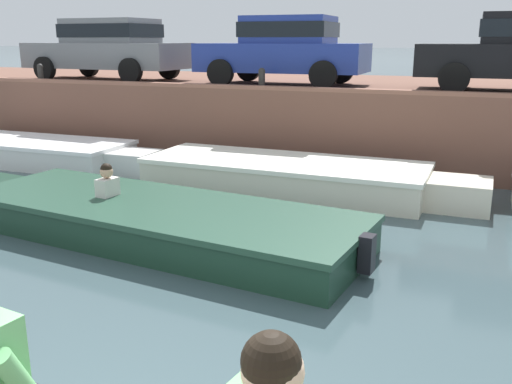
{
  "coord_description": "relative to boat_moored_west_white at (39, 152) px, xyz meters",
  "views": [
    {
      "loc": [
        2.12,
        -2.02,
        2.71
      ],
      "look_at": [
        0.05,
        3.25,
        1.2
      ],
      "focal_mm": 40.0,
      "sensor_mm": 36.0,
      "label": 1
    }
  ],
  "objects": [
    {
      "name": "ground_plane",
      "position": [
        7.01,
        -3.26,
        -0.27
      ],
      "size": [
        400.0,
        400.0,
        0.0
      ],
      "primitive_type": "plane",
      "color": "#3D5156"
    },
    {
      "name": "far_quay_wall",
      "position": [
        7.01,
        4.38,
        0.58
      ],
      "size": [
        60.0,
        6.0,
        1.69
      ],
      "primitive_type": "cube",
      "color": "brown",
      "rests_on": "ground"
    },
    {
      "name": "far_wall_coping",
      "position": [
        7.01,
        1.5,
        1.46
      ],
      "size": [
        60.0,
        0.24,
        0.08
      ],
      "primitive_type": "cube",
      "color": "#925F4C",
      "rests_on": "far_quay_wall"
    },
    {
      "name": "boat_moored_west_white",
      "position": [
        0.0,
        0.0,
        0.0
      ],
      "size": [
        5.46,
        1.75,
        0.54
      ],
      "color": "white",
      "rests_on": "ground"
    },
    {
      "name": "boat_moored_central_cream",
      "position": [
        6.13,
        -0.2,
        0.02
      ],
      "size": [
        6.18,
        1.95,
        0.57
      ],
      "color": "silver",
      "rests_on": "ground"
    },
    {
      "name": "motorboat_passing",
      "position": [
        4.77,
        -3.31,
        -0.02
      ],
      "size": [
        7.24,
        2.63,
        0.99
      ],
      "color": "#193828",
      "rests_on": "ground"
    },
    {
      "name": "car_leftmost_grey",
      "position": [
        -0.06,
        2.92,
        2.27
      ],
      "size": [
        4.41,
        2.04,
        1.54
      ],
      "color": "slate",
      "rests_on": "far_quay_wall"
    },
    {
      "name": "car_left_inner_blue",
      "position": [
        4.8,
        2.93,
        2.27
      ],
      "size": [
        3.88,
        2.0,
        1.54
      ],
      "color": "#233893",
      "rests_on": "far_quay_wall"
    },
    {
      "name": "mooring_bollard_west",
      "position": [
        -1.21,
        1.63,
        1.66
      ],
      "size": [
        0.15,
        0.15,
        0.45
      ],
      "color": "#2D2B28",
      "rests_on": "far_quay_wall"
    },
    {
      "name": "mooring_bollard_mid",
      "position": [
        4.72,
        1.63,
        1.66
      ],
      "size": [
        0.15,
        0.15,
        0.45
      ],
      "color": "#2D2B28",
      "rests_on": "far_quay_wall"
    }
  ]
}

